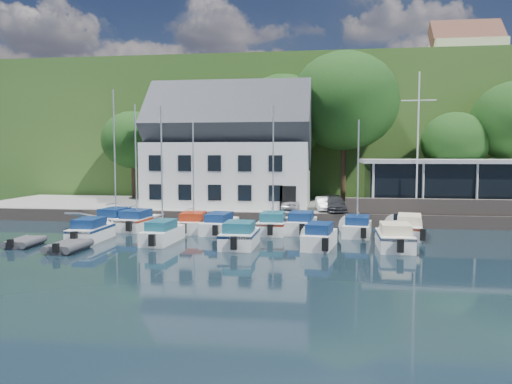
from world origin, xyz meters
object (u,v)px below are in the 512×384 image
at_px(car_white, 324,204).
at_px(boat_r1_2, 193,172).
at_px(boat_r2_3, 320,235).
at_px(boat_r1_6, 358,174).
at_px(dinghy_1, 68,245).
at_px(boat_r2_0, 91,229).
at_px(boat_r1_3, 220,222).
at_px(boat_r1_5, 301,222).
at_px(club_pavilion, 441,184).
at_px(car_blue, 380,202).
at_px(boat_r2_2, 240,234).
at_px(boat_r1_1, 136,169).
at_px(dinghy_0, 25,241).
at_px(boat_r1_0, 115,164).
at_px(boat_r2_4, 395,236).
at_px(flagpole, 418,143).
at_px(boat_r1_7, 409,225).
at_px(harbor_building, 230,156).
at_px(car_dgrey, 335,204).
at_px(car_silver, 294,202).
at_px(boat_r1_4, 273,169).
at_px(boat_r2_1, 162,173).

distance_m(car_white, boat_r1_2, 11.26).
relative_size(car_white, boat_r2_3, 0.61).
bearing_deg(boat_r1_6, dinghy_1, -147.66).
bearing_deg(boat_r2_0, boat_r1_3, 29.37).
bearing_deg(boat_r1_5, club_pavilion, 40.10).
height_order(car_blue, boat_r2_2, car_blue).
relative_size(boat_r1_1, dinghy_0, 3.25).
bearing_deg(car_blue, boat_r1_0, -166.88).
bearing_deg(boat_r2_4, flagpole, 74.13).
distance_m(boat_r1_1, boat_r2_2, 11.08).
bearing_deg(boat_r1_2, boat_r2_2, -54.97).
bearing_deg(boat_r2_2, boat_r2_0, 176.30).
bearing_deg(car_white, flagpole, -13.57).
height_order(boat_r1_2, dinghy_0, boat_r1_2).
bearing_deg(boat_r2_2, club_pavilion, 44.00).
bearing_deg(dinghy_0, boat_r1_7, 12.95).
height_order(boat_r1_1, boat_r1_2, boat_r1_1).
relative_size(flagpole, boat_r1_2, 1.25).
bearing_deg(harbor_building, flagpole, -15.54).
bearing_deg(dinghy_1, boat_r1_2, 57.84).
distance_m(boat_r1_2, boat_r2_4, 14.62).
relative_size(car_white, dinghy_0, 1.20).
bearing_deg(car_dgrey, boat_r1_0, -171.46).
xyz_separation_m(car_blue, boat_r2_4, (-0.35, -11.11, -0.90)).
bearing_deg(boat_r1_2, dinghy_0, -145.58).
bearing_deg(dinghy_0, car_silver, 37.25).
bearing_deg(club_pavilion, dinghy_1, -145.41).
relative_size(boat_r1_4, dinghy_1, 3.04).
xyz_separation_m(boat_r1_6, boat_r2_4, (1.88, -4.55, -3.41)).
distance_m(boat_r1_3, boat_r2_4, 12.31).
bearing_deg(boat_r1_7, boat_r1_4, -172.14).
bearing_deg(boat_r2_0, boat_r1_6, 13.77).
bearing_deg(boat_r2_4, car_dgrey, 108.86).
xyz_separation_m(boat_r1_2, boat_r2_1, (-0.80, -4.52, 0.07)).
bearing_deg(boat_r1_0, boat_r1_4, 7.00).
bearing_deg(boat_r1_6, boat_r1_3, -172.41).
height_order(harbor_building, boat_r1_3, harbor_building).
bearing_deg(boat_r1_5, boat_r2_3, -71.91).
height_order(boat_r2_0, boat_r2_4, boat_r2_4).
height_order(club_pavilion, boat_r1_3, club_pavilion).
height_order(car_blue, boat_r1_3, car_blue).
bearing_deg(dinghy_0, boat_r1_4, 23.15).
bearing_deg(harbor_building, boat_r2_3, -59.94).
bearing_deg(boat_r1_4, harbor_building, 119.28).
distance_m(car_dgrey, boat_r2_1, 15.06).
relative_size(car_blue, boat_r1_1, 0.44).
height_order(car_dgrey, boat_r2_2, car_dgrey).
xyz_separation_m(boat_r1_1, boat_r2_2, (8.72, -5.75, -3.69)).
xyz_separation_m(car_dgrey, flagpole, (6.18, -0.56, 4.78)).
bearing_deg(boat_r2_2, boat_r1_0, 151.29).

